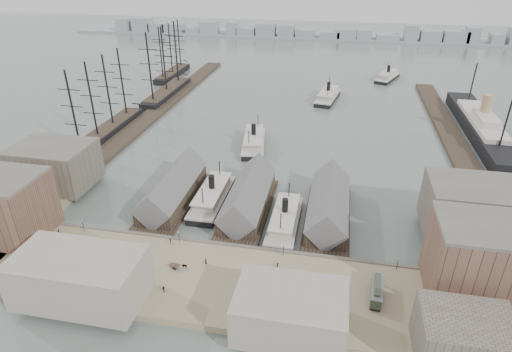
% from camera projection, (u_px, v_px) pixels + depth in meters
% --- Properties ---
extents(ground, '(900.00, 900.00, 0.00)m').
position_uv_depth(ground, '(236.00, 240.00, 126.98)').
color(ground, '#53605B').
rests_on(ground, ground).
extents(quay, '(180.00, 30.00, 2.00)m').
position_uv_depth(quay, '(218.00, 283.00, 109.18)').
color(quay, '#897B5C').
rests_on(quay, ground).
extents(seawall, '(180.00, 1.20, 2.30)m').
position_uv_depth(seawall, '(232.00, 248.00, 121.93)').
color(seawall, '#59544C').
rests_on(seawall, ground).
extents(west_wharf, '(10.00, 220.00, 1.60)m').
position_uv_depth(west_wharf, '(156.00, 112.00, 225.03)').
color(west_wharf, '#2D231C').
rests_on(west_wharf, ground).
extents(east_wharf, '(10.00, 180.00, 1.60)m').
position_uv_depth(east_wharf, '(453.00, 141.00, 191.07)').
color(east_wharf, '#2D231C').
rests_on(east_wharf, ground).
extents(ferry_shed_west, '(14.00, 42.00, 12.60)m').
position_uv_depth(ferry_shed_west, '(173.00, 190.00, 143.93)').
color(ferry_shed_west, '#2D231C').
rests_on(ferry_shed_west, ground).
extents(ferry_shed_center, '(14.00, 42.00, 12.60)m').
position_uv_depth(ferry_shed_center, '(248.00, 198.00, 139.43)').
color(ferry_shed_center, '#2D231C').
rests_on(ferry_shed_center, ground).
extents(ferry_shed_east, '(14.00, 42.00, 12.60)m').
position_uv_depth(ferry_shed_east, '(328.00, 206.00, 134.92)').
color(ferry_shed_east, '#2D231C').
rests_on(ferry_shed_east, ground).
extents(warehouse_west_back, '(26.00, 20.00, 14.00)m').
position_uv_depth(warehouse_west_back, '(55.00, 166.00, 150.49)').
color(warehouse_west_back, '#60564C').
rests_on(warehouse_west_back, west_land).
extents(warehouse_east_front, '(30.00, 18.00, 19.00)m').
position_uv_depth(warehouse_east_front, '(498.00, 264.00, 99.76)').
color(warehouse_east_front, brown).
rests_on(warehouse_east_front, east_land).
extents(warehouse_east_back, '(28.00, 20.00, 15.00)m').
position_uv_depth(warehouse_east_back, '(476.00, 211.00, 123.74)').
color(warehouse_east_back, '#60564C').
rests_on(warehouse_east_back, east_land).
extents(street_bldg_center, '(24.00, 16.00, 10.00)m').
position_uv_depth(street_bldg_center, '(290.00, 312.00, 92.51)').
color(street_bldg_center, gray).
rests_on(street_bldg_center, quay).
extents(street_bldg_west, '(30.00, 16.00, 12.00)m').
position_uv_depth(street_bldg_west, '(80.00, 277.00, 100.70)').
color(street_bldg_west, gray).
rests_on(street_bldg_west, quay).
extents(street_bldg_east, '(18.00, 14.00, 11.00)m').
position_uv_depth(street_bldg_east, '(464.00, 339.00, 85.34)').
color(street_bldg_east, '#60564C').
rests_on(street_bldg_east, quay).
extents(lamp_post_far_w, '(0.44, 0.44, 3.92)m').
position_uv_depth(lamp_post_far_w, '(83.00, 223.00, 126.50)').
color(lamp_post_far_w, black).
rests_on(lamp_post_far_w, quay).
extents(lamp_post_near_w, '(0.44, 0.44, 3.92)m').
position_uv_depth(lamp_post_near_w, '(179.00, 235.00, 121.31)').
color(lamp_post_near_w, black).
rests_on(lamp_post_near_w, quay).
extents(lamp_post_near_e, '(0.44, 0.44, 3.92)m').
position_uv_depth(lamp_post_near_e, '(283.00, 248.00, 116.11)').
color(lamp_post_near_e, black).
rests_on(lamp_post_near_e, quay).
extents(lamp_post_far_e, '(0.44, 0.44, 3.92)m').
position_uv_depth(lamp_post_far_e, '(398.00, 262.00, 110.91)').
color(lamp_post_far_e, black).
rests_on(lamp_post_far_e, quay).
extents(far_shore, '(500.00, 40.00, 15.72)m').
position_uv_depth(far_shore, '(315.00, 34.00, 415.02)').
color(far_shore, gray).
rests_on(far_shore, ground).
extents(ferry_docked_west, '(9.20, 30.66, 10.95)m').
position_uv_depth(ferry_docked_west, '(212.00, 196.00, 144.84)').
color(ferry_docked_west, black).
rests_on(ferry_docked_west, ground).
extents(ferry_docked_east, '(8.62, 28.73, 10.26)m').
position_uv_depth(ferry_docked_east, '(285.00, 219.00, 132.51)').
color(ferry_docked_east, black).
rests_on(ferry_docked_east, ground).
extents(ferry_open_near, '(13.96, 31.93, 11.02)m').
position_uv_depth(ferry_open_near, '(254.00, 141.00, 186.33)').
color(ferry_open_near, black).
rests_on(ferry_open_near, ground).
extents(ferry_open_mid, '(14.21, 32.29, 11.14)m').
position_uv_depth(ferry_open_mid, '(328.00, 96.00, 244.04)').
color(ferry_open_mid, black).
rests_on(ferry_open_mid, ground).
extents(ferry_open_far, '(18.60, 29.71, 10.21)m').
position_uv_depth(ferry_open_far, '(388.00, 76.00, 282.39)').
color(ferry_open_far, black).
rests_on(ferry_open_far, ground).
extents(sailing_ship_near, '(8.72, 60.06, 35.84)m').
position_uv_depth(sailing_ship_near, '(106.00, 131.00, 196.74)').
color(sailing_ship_near, black).
rests_on(sailing_ship_near, ground).
extents(sailing_ship_mid, '(9.61, 55.52, 39.51)m').
position_uv_depth(sailing_ship_mid, '(167.00, 92.00, 250.11)').
color(sailing_ship_mid, black).
rests_on(sailing_ship_mid, ground).
extents(sailing_ship_far, '(8.42, 46.80, 34.63)m').
position_uv_depth(sailing_ship_far, '(173.00, 73.00, 290.23)').
color(sailing_ship_far, black).
rests_on(sailing_ship_far, ground).
extents(ocean_steamer, '(12.81, 93.62, 18.72)m').
position_uv_depth(ocean_steamer, '(481.00, 126.00, 198.45)').
color(ocean_steamer, black).
rests_on(ocean_steamer, ground).
extents(tram, '(3.60, 10.61, 3.70)m').
position_uv_depth(tram, '(376.00, 291.00, 102.44)').
color(tram, black).
rests_on(tram, quay).
extents(horse_cart_left, '(4.27, 4.05, 1.44)m').
position_uv_depth(horse_cart_left, '(112.00, 250.00, 118.51)').
color(horse_cart_left, black).
rests_on(horse_cart_left, quay).
extents(horse_cart_center, '(4.87, 2.03, 1.42)m').
position_uv_depth(horse_cart_center, '(181.00, 266.00, 112.38)').
color(horse_cart_center, black).
rests_on(horse_cart_center, quay).
extents(horse_cart_right, '(4.87, 3.34, 1.70)m').
position_uv_depth(horse_cart_right, '(271.00, 279.00, 107.93)').
color(horse_cart_right, black).
rests_on(horse_cart_right, quay).
extents(pedestrian_0, '(0.63, 0.51, 1.58)m').
position_uv_depth(pedestrian_0, '(59.00, 231.00, 126.14)').
color(pedestrian_0, black).
rests_on(pedestrian_0, quay).
extents(pedestrian_1, '(0.93, 0.98, 1.60)m').
position_uv_depth(pedestrian_1, '(60.00, 254.00, 116.56)').
color(pedestrian_1, black).
rests_on(pedestrian_1, quay).
extents(pedestrian_2, '(1.22, 1.35, 1.82)m').
position_uv_depth(pedestrian_2, '(170.00, 241.00, 121.68)').
color(pedestrian_2, black).
rests_on(pedestrian_2, quay).
extents(pedestrian_3, '(0.91, 1.13, 1.79)m').
position_uv_depth(pedestrian_3, '(164.00, 289.00, 104.57)').
color(pedestrian_3, black).
rests_on(pedestrian_3, quay).
extents(pedestrian_4, '(0.85, 0.95, 1.63)m').
position_uv_depth(pedestrian_4, '(206.00, 261.00, 113.90)').
color(pedestrian_4, black).
rests_on(pedestrian_4, quay).
extents(pedestrian_5, '(0.68, 0.58, 1.56)m').
position_uv_depth(pedestrian_5, '(242.00, 291.00, 104.21)').
color(pedestrian_5, black).
rests_on(pedestrian_5, quay).
extents(pedestrian_6, '(0.70, 0.86, 1.66)m').
position_uv_depth(pedestrian_6, '(278.00, 265.00, 112.52)').
color(pedestrian_6, black).
rests_on(pedestrian_6, quay).
extents(pedestrian_7, '(1.31, 1.21, 1.77)m').
position_uv_depth(pedestrian_7, '(343.00, 318.00, 96.44)').
color(pedestrian_7, black).
rests_on(pedestrian_7, quay).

